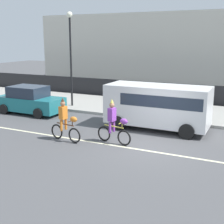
# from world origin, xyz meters

# --- Properties ---
(ground_plane) EXTENTS (80.00, 80.00, 0.00)m
(ground_plane) POSITION_xyz_m (0.00, 0.00, 0.00)
(ground_plane) COLOR #4C4C4F
(road_centre_line) EXTENTS (36.00, 0.14, 0.01)m
(road_centre_line) POSITION_xyz_m (0.00, -0.50, 0.00)
(road_centre_line) COLOR beige
(road_centre_line) RESTS_ON ground
(sidewalk_curb) EXTENTS (60.00, 5.00, 0.15)m
(sidewalk_curb) POSITION_xyz_m (0.00, 6.50, 0.07)
(sidewalk_curb) COLOR #9E9B93
(sidewalk_curb) RESTS_ON ground
(fence_line) EXTENTS (40.00, 0.08, 1.40)m
(fence_line) POSITION_xyz_m (0.00, 9.40, 0.70)
(fence_line) COLOR black
(fence_line) RESTS_ON ground
(building_backdrop) EXTENTS (28.00, 8.00, 6.59)m
(building_backdrop) POSITION_xyz_m (-1.95, 18.00, 3.29)
(building_backdrop) COLOR beige
(building_backdrop) RESTS_ON ground
(parade_cyclist_orange) EXTENTS (1.71, 0.53, 1.92)m
(parade_cyclist_orange) POSITION_xyz_m (-3.57, -0.84, 0.84)
(parade_cyclist_orange) COLOR black
(parade_cyclist_orange) RESTS_ON ground
(parade_cyclist_purple) EXTENTS (1.71, 0.53, 1.92)m
(parade_cyclist_purple) POSITION_xyz_m (-1.51, -0.23, 0.84)
(parade_cyclist_purple) COLOR black
(parade_cyclist_purple) RESTS_ON ground
(parked_van_white) EXTENTS (5.00, 2.22, 2.18)m
(parked_van_white) POSITION_xyz_m (-0.46, 2.70, 1.28)
(parked_van_white) COLOR white
(parked_van_white) RESTS_ON ground
(parked_car_teal) EXTENTS (4.10, 1.92, 1.64)m
(parked_car_teal) POSITION_xyz_m (-8.46, 2.63, 0.78)
(parked_car_teal) COLOR #1E727A
(parked_car_teal) RESTS_ON ground
(street_lamp_post) EXTENTS (0.36, 0.36, 5.86)m
(street_lamp_post) POSITION_xyz_m (-7.02, 5.05, 3.99)
(street_lamp_post) COLOR black
(street_lamp_post) RESTS_ON sidewalk_curb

